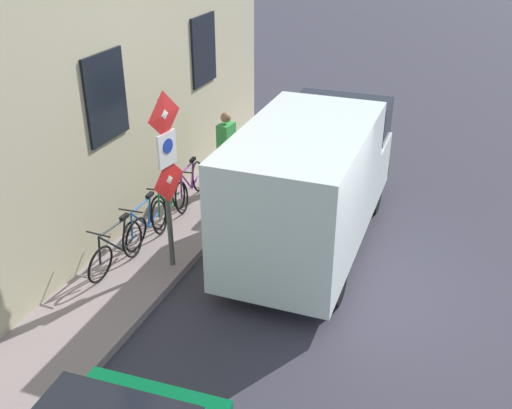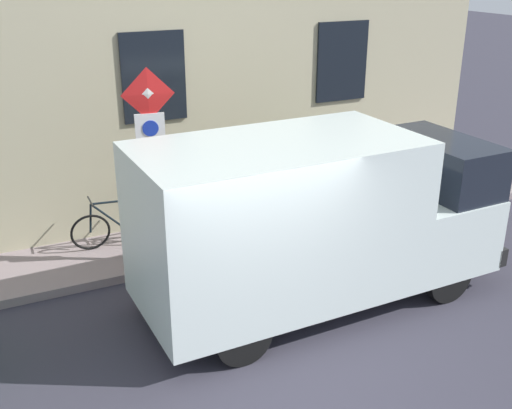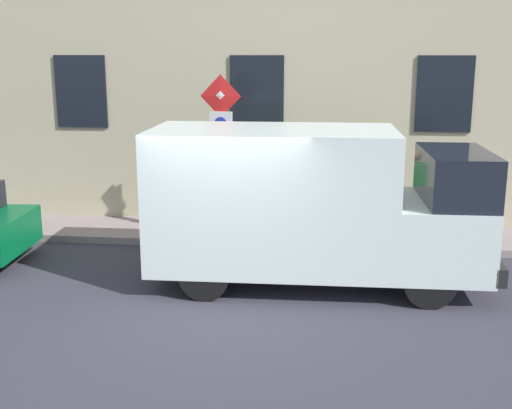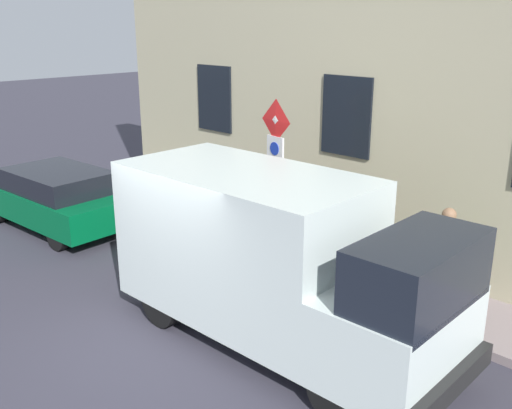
% 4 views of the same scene
% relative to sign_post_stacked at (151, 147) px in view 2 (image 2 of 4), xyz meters
% --- Properties ---
extents(ground_plane, '(80.00, 80.00, 0.00)m').
position_rel_sign_post_stacked_xyz_m(ground_plane, '(-2.97, -0.52, -2.06)').
color(ground_plane, '#35333F').
extents(sidewalk_slab, '(1.62, 15.57, 0.14)m').
position_rel_sign_post_stacked_xyz_m(sidewalk_slab, '(0.61, -0.52, -1.99)').
color(sidewalk_slab, gray).
rests_on(sidewalk_slab, ground_plane).
extents(sign_post_stacked, '(0.18, 0.56, 2.99)m').
position_rel_sign_post_stacked_xyz_m(sign_post_stacked, '(0.00, 0.00, 0.00)').
color(sign_post_stacked, '#474C47').
rests_on(sign_post_stacked, sidewalk_slab).
extents(delivery_van, '(2.11, 5.37, 2.50)m').
position_rel_sign_post_stacked_xyz_m(delivery_van, '(-1.91, -1.75, -0.73)').
color(delivery_van, silver).
rests_on(delivery_van, ground_plane).
extents(bicycle_purple, '(0.49, 1.71, 0.89)m').
position_rel_sign_post_stacked_xyz_m(bicycle_purple, '(0.87, -2.29, -1.55)').
color(bicycle_purple, black).
rests_on(bicycle_purple, sidewalk_slab).
extents(bicycle_green, '(0.49, 1.71, 0.89)m').
position_rel_sign_post_stacked_xyz_m(bicycle_green, '(0.87, -1.41, -1.55)').
color(bicycle_green, black).
rests_on(bicycle_green, sidewalk_slab).
extents(bicycle_blue, '(0.46, 1.71, 0.89)m').
position_rel_sign_post_stacked_xyz_m(bicycle_blue, '(0.87, -0.53, -1.55)').
color(bicycle_blue, black).
rests_on(bicycle_blue, sidewalk_slab).
extents(bicycle_black, '(0.46, 1.71, 0.89)m').
position_rel_sign_post_stacked_xyz_m(bicycle_black, '(0.87, 0.36, -1.55)').
color(bicycle_black, black).
rests_on(bicycle_black, sidewalk_slab).
extents(pedestrian, '(0.30, 0.43, 1.72)m').
position_rel_sign_post_stacked_xyz_m(pedestrian, '(0.42, -3.19, -0.99)').
color(pedestrian, '#262B47').
rests_on(pedestrian, sidewalk_slab).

